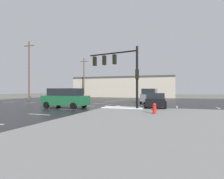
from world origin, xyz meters
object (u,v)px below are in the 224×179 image
object	(u,v)px
utility_pole_distant	(84,77)
utility_pole_far	(29,70)
sedan_white	(75,95)
suv_green	(65,98)
fire_hydrant	(154,108)
sedan_black	(156,100)
suv_grey	(150,95)
traffic_signal_mast	(120,67)

from	to	relation	value
utility_pole_distant	utility_pole_far	bearing A→B (deg)	-104.84
utility_pole_distant	sedan_white	bearing A→B (deg)	-71.85
suv_green	utility_pole_distant	xyz separation A→B (m)	(-10.71, 24.90, 3.98)
fire_hydrant	suv_green	xyz separation A→B (m)	(-9.36, 2.78, 0.55)
sedan_black	utility_pole_far	bearing A→B (deg)	68.33
sedan_black	suv_grey	size ratio (longest dim) A/B	0.95
traffic_signal_mast	utility_pole_distant	xyz separation A→B (m)	(-16.45, 24.31, 0.92)
traffic_signal_mast	utility_pole_far	size ratio (longest dim) A/B	0.54
fire_hydrant	utility_pole_far	bearing A→B (deg)	150.73
suv_grey	sedan_white	world-z (taller)	suv_grey
suv_green	utility_pole_distant	world-z (taller)	utility_pole_distant
sedan_black	fire_hydrant	bearing A→B (deg)	-178.57
sedan_black	suv_green	distance (m)	9.33
sedan_black	utility_pole_far	world-z (taller)	utility_pole_far
sedan_black	suv_grey	bearing A→B (deg)	9.58
utility_pole_distant	suv_grey	bearing A→B (deg)	-39.67
traffic_signal_mast	utility_pole_distant	size ratio (longest dim) A/B	0.60
sedan_black	utility_pole_far	xyz separation A→B (m)	(-23.49, 8.09, 4.74)
sedan_black	suv_grey	distance (m)	7.56
traffic_signal_mast	suv_grey	distance (m)	9.93
suv_grey	utility_pole_distant	bearing A→B (deg)	50.64
traffic_signal_mast	suv_grey	xyz separation A→B (m)	(1.65, 9.30, -3.06)
sedan_white	utility_pole_distant	world-z (taller)	utility_pole_distant
sedan_black	traffic_signal_mast	bearing A→B (deg)	117.91
sedan_black	sedan_white	distance (m)	20.61
fire_hydrant	traffic_signal_mast	bearing A→B (deg)	137.13
sedan_white	sedan_black	bearing A→B (deg)	-132.41
suv_green	utility_pole_distant	size ratio (longest dim) A/B	0.51
fire_hydrant	sedan_black	bearing A→B (deg)	94.08
traffic_signal_mast	utility_pole_distant	distance (m)	29.37
sedan_black	utility_pole_distant	size ratio (longest dim) A/B	0.47
traffic_signal_mast	utility_pole_far	xyz separation A→B (m)	(-20.24, 10.01, 1.44)
suv_grey	suv_green	xyz separation A→B (m)	(-7.39, -9.89, 0.00)
fire_hydrant	sedan_black	size ratio (longest dim) A/B	0.17
traffic_signal_mast	suv_green	xyz separation A→B (m)	(-5.74, -0.59, -3.06)
suv_grey	utility_pole_distant	distance (m)	23.85
fire_hydrant	sedan_black	world-z (taller)	sedan_black
sedan_black	suv_green	bearing A→B (deg)	102.95
fire_hydrant	suv_grey	bearing A→B (deg)	98.88
sedan_black	utility_pole_distant	world-z (taller)	utility_pole_distant
fire_hydrant	suv_grey	distance (m)	12.83
fire_hydrant	sedan_white	xyz separation A→B (m)	(-16.81, 17.72, 0.32)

